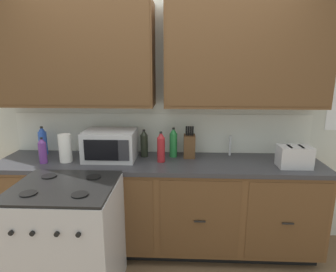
{
  "coord_description": "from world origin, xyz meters",
  "views": [
    {
      "loc": [
        0.2,
        -2.27,
        1.8
      ],
      "look_at": [
        0.09,
        0.27,
        1.18
      ],
      "focal_mm": 30.81,
      "sensor_mm": 36.0,
      "label": 1
    }
  ],
  "objects_px": {
    "toaster": "(294,157)",
    "paper_towel_roll": "(65,148)",
    "microwave": "(110,145)",
    "bottle_green": "(173,143)",
    "bottle_dark": "(144,143)",
    "stove_range": "(68,241)",
    "bottle_blue": "(43,141)",
    "knife_block": "(189,146)",
    "bottle_red": "(161,147)",
    "bottle_violet": "(43,151)"
  },
  "relations": [
    {
      "from": "bottle_blue",
      "to": "bottle_dark",
      "type": "distance_m",
      "value": 1.02
    },
    {
      "from": "bottle_red",
      "to": "bottle_blue",
      "type": "bearing_deg",
      "value": 171.64
    },
    {
      "from": "stove_range",
      "to": "bottle_dark",
      "type": "distance_m",
      "value": 1.09
    },
    {
      "from": "paper_towel_roll",
      "to": "bottle_red",
      "type": "relative_size",
      "value": 0.91
    },
    {
      "from": "stove_range",
      "to": "bottle_violet",
      "type": "distance_m",
      "value": 0.87
    },
    {
      "from": "microwave",
      "to": "bottle_green",
      "type": "relative_size",
      "value": 1.65
    },
    {
      "from": "bottle_blue",
      "to": "bottle_green",
      "type": "bearing_deg",
      "value": -0.6
    },
    {
      "from": "paper_towel_roll",
      "to": "bottle_red",
      "type": "xyz_separation_m",
      "value": [
        0.89,
        0.04,
        0.01
      ]
    },
    {
      "from": "knife_block",
      "to": "bottle_blue",
      "type": "xyz_separation_m",
      "value": [
        -1.47,
        0.02,
        0.02
      ]
    },
    {
      "from": "stove_range",
      "to": "knife_block",
      "type": "relative_size",
      "value": 3.06
    },
    {
      "from": "toaster",
      "to": "knife_block",
      "type": "xyz_separation_m",
      "value": [
        -0.92,
        0.25,
        0.02
      ]
    },
    {
      "from": "paper_towel_roll",
      "to": "stove_range",
      "type": "bearing_deg",
      "value": -70.42
    },
    {
      "from": "toaster",
      "to": "bottle_blue",
      "type": "relative_size",
      "value": 0.98
    },
    {
      "from": "stove_range",
      "to": "toaster",
      "type": "height_order",
      "value": "toaster"
    },
    {
      "from": "stove_range",
      "to": "microwave",
      "type": "xyz_separation_m",
      "value": [
        0.2,
        0.67,
        0.6
      ]
    },
    {
      "from": "stove_range",
      "to": "bottle_red",
      "type": "distance_m",
      "value": 1.09
    },
    {
      "from": "toaster",
      "to": "bottle_violet",
      "type": "bearing_deg",
      "value": 179.82
    },
    {
      "from": "paper_towel_roll",
      "to": "microwave",
      "type": "bearing_deg",
      "value": 13.42
    },
    {
      "from": "knife_block",
      "to": "toaster",
      "type": "bearing_deg",
      "value": -15.08
    },
    {
      "from": "knife_block",
      "to": "stove_range",
      "type": "bearing_deg",
      "value": -141.14
    },
    {
      "from": "stove_range",
      "to": "bottle_green",
      "type": "relative_size",
      "value": 3.27
    },
    {
      "from": "toaster",
      "to": "paper_towel_roll",
      "type": "bearing_deg",
      "value": 178.45
    },
    {
      "from": "bottle_violet",
      "to": "microwave",
      "type": "bearing_deg",
      "value": 13.67
    },
    {
      "from": "paper_towel_roll",
      "to": "bottle_green",
      "type": "relative_size",
      "value": 0.89
    },
    {
      "from": "stove_range",
      "to": "bottle_blue",
      "type": "relative_size",
      "value": 3.32
    },
    {
      "from": "bottle_dark",
      "to": "stove_range",
      "type": "bearing_deg",
      "value": -123.64
    },
    {
      "from": "paper_towel_roll",
      "to": "bottle_violet",
      "type": "relative_size",
      "value": 1.07
    },
    {
      "from": "knife_block",
      "to": "bottle_dark",
      "type": "height_order",
      "value": "knife_block"
    },
    {
      "from": "stove_range",
      "to": "bottle_dark",
      "type": "height_order",
      "value": "bottle_dark"
    },
    {
      "from": "knife_block",
      "to": "bottle_dark",
      "type": "xyz_separation_m",
      "value": [
        -0.44,
        -0.0,
        0.02
      ]
    },
    {
      "from": "bottle_green",
      "to": "bottle_violet",
      "type": "bearing_deg",
      "value": -168.24
    },
    {
      "from": "toaster",
      "to": "bottle_red",
      "type": "xyz_separation_m",
      "value": [
        -1.18,
        0.09,
        0.04
      ]
    },
    {
      "from": "bottle_dark",
      "to": "paper_towel_roll",
      "type": "bearing_deg",
      "value": -165.17
    },
    {
      "from": "toaster",
      "to": "bottle_red",
      "type": "relative_size",
      "value": 0.98
    },
    {
      "from": "bottle_red",
      "to": "bottle_green",
      "type": "bearing_deg",
      "value": 56.07
    },
    {
      "from": "bottle_dark",
      "to": "knife_block",
      "type": "bearing_deg",
      "value": 0.29
    },
    {
      "from": "toaster",
      "to": "bottle_blue",
      "type": "distance_m",
      "value": 2.4
    },
    {
      "from": "knife_block",
      "to": "bottle_violet",
      "type": "relative_size",
      "value": 1.28
    },
    {
      "from": "toaster",
      "to": "paper_towel_roll",
      "type": "distance_m",
      "value": 2.07
    },
    {
      "from": "bottle_blue",
      "to": "microwave",
      "type": "bearing_deg",
      "value": -9.34
    },
    {
      "from": "bottle_red",
      "to": "bottle_blue",
      "type": "relative_size",
      "value": 1.0
    },
    {
      "from": "stove_range",
      "to": "paper_towel_roll",
      "type": "bearing_deg",
      "value": 109.58
    },
    {
      "from": "bottle_green",
      "to": "paper_towel_roll",
      "type": "bearing_deg",
      "value": -168.72
    },
    {
      "from": "bottle_dark",
      "to": "bottle_blue",
      "type": "bearing_deg",
      "value": 178.64
    },
    {
      "from": "bottle_dark",
      "to": "bottle_violet",
      "type": "bearing_deg",
      "value": -165.3
    },
    {
      "from": "bottle_green",
      "to": "bottle_red",
      "type": "bearing_deg",
      "value": -123.93
    },
    {
      "from": "microwave",
      "to": "paper_towel_roll",
      "type": "height_order",
      "value": "microwave"
    },
    {
      "from": "bottle_violet",
      "to": "bottle_blue",
      "type": "distance_m",
      "value": 0.29
    },
    {
      "from": "bottle_green",
      "to": "bottle_dark",
      "type": "distance_m",
      "value": 0.29
    },
    {
      "from": "paper_towel_roll",
      "to": "toaster",
      "type": "bearing_deg",
      "value": -1.55
    }
  ]
}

